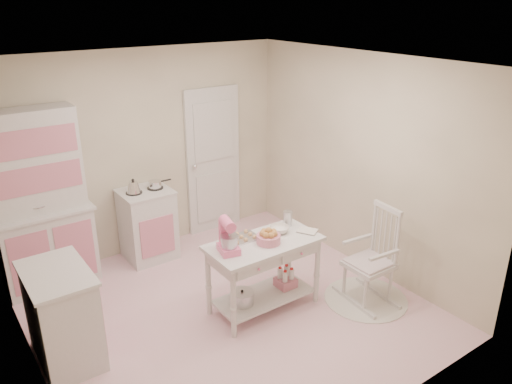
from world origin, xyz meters
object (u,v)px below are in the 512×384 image
stove (148,224)px  work_table (264,275)px  base_cabinet (63,316)px  rocking_chair (370,256)px  bread_basket (268,239)px  hutch (41,202)px  stand_mixer (228,237)px

stove → work_table: bearing=-73.4°
base_cabinet → work_table: bearing=-11.6°
rocking_chair → bread_basket: 1.15m
hutch → work_table: hutch is taller
base_cabinet → stand_mixer: bearing=-14.0°
rocking_chair → work_table: (-1.02, 0.54, -0.15)m
hutch → bread_basket: (1.75, -1.88, -0.19)m
bread_basket → hutch: bearing=133.0°
base_cabinet → hutch: bearing=80.5°
rocking_chair → stand_mixer: bearing=164.1°
base_cabinet → bread_basket: (1.99, -0.45, 0.39)m
hutch → base_cabinet: 1.55m
hutch → rocking_chair: 3.66m
stove → work_table: 1.85m
hutch → base_cabinet: bearing=-99.5°
base_cabinet → rocking_chair: size_ratio=0.84×
base_cabinet → work_table: 2.01m
hutch → stand_mixer: size_ratio=6.12×
hutch → stove: (1.20, -0.05, -0.58)m
bread_basket → stove: bearing=106.8°
work_table → rocking_chair: bearing=-27.9°
work_table → bread_basket: 0.45m
base_cabinet → work_table: size_ratio=0.77×
stand_mixer → bread_basket: (0.44, -0.07, -0.12)m
rocking_chair → stand_mixer: (-1.44, 0.56, 0.42)m
rocking_chair → work_table: size_ratio=0.92×
stove → work_table: (0.53, -1.78, -0.06)m
rocking_chair → bread_basket: bearing=159.2°
base_cabinet → bread_basket: bearing=-12.9°
bread_basket → base_cabinet: bearing=167.1°
stove → stand_mixer: size_ratio=2.71×
hutch → base_cabinet: size_ratio=2.26×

